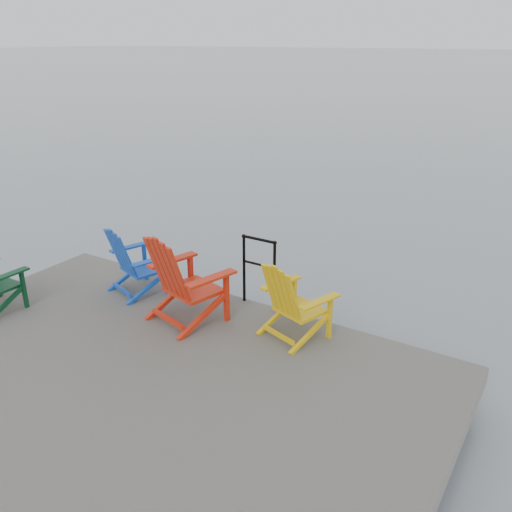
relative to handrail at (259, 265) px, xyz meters
The scene contains 6 objects.
ground 2.67m from the handrail, 95.83° to the right, with size 400.00×400.00×0.00m, color slate.
dock 2.56m from the handrail, 95.83° to the right, with size 6.00×5.00×1.40m.
handrail is the anchor object (origin of this frame).
chair_blue 1.67m from the handrail, 160.75° to the right, with size 0.86×0.82×0.91m.
chair_red 0.97m from the handrail, 123.22° to the right, with size 1.01×0.96×1.10m.
chair_yellow 0.87m from the handrail, 32.58° to the right, with size 0.86×0.82×0.91m.
Camera 1 is at (3.47, -2.76, 3.64)m, focal length 38.00 mm.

